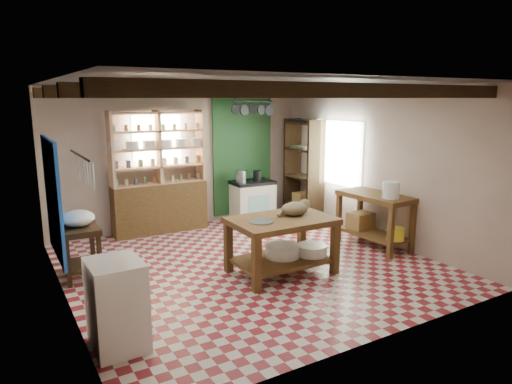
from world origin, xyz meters
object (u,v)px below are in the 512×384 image
prep_table (81,252)px  white_cabinet (117,305)px  stove (253,201)px  right_counter (374,220)px  work_table (281,246)px  cat (295,209)px

prep_table → white_cabinet: white_cabinet is taller
stove → right_counter: (0.88, -2.45, 0.04)m
stove → white_cabinet: bearing=-132.7°
work_table → stove: bearing=68.7°
cat → white_cabinet: bearing=-171.8°
work_table → right_counter: bearing=6.2°
stove → cat: 2.76m
prep_table → cat: 2.99m
stove → white_cabinet: white_cabinet is taller
stove → cat: size_ratio=2.00×
stove → white_cabinet: (-3.52, -3.45, 0.04)m
white_cabinet → prep_table: bearing=88.9°
work_table → cat: (0.25, 0.05, 0.49)m
stove → prep_table: 3.76m
stove → prep_table: (-3.50, -1.38, -0.04)m
stove → white_cabinet: size_ratio=0.92×
prep_table → right_counter: (4.38, -1.07, 0.08)m
stove → prep_table: bearing=-155.6°
prep_table → white_cabinet: size_ratio=0.82×
white_cabinet → cat: (2.71, 0.86, 0.44)m
right_counter → cat: cat is taller
right_counter → cat: bearing=-178.0°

